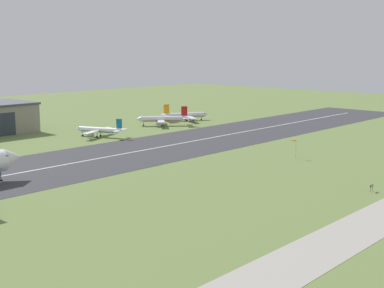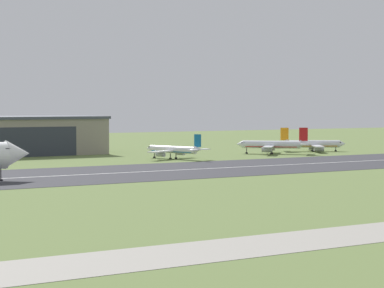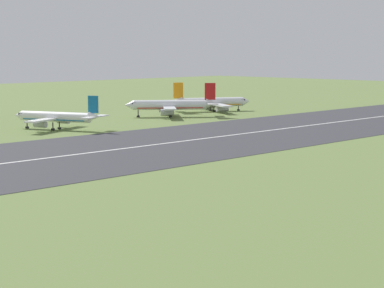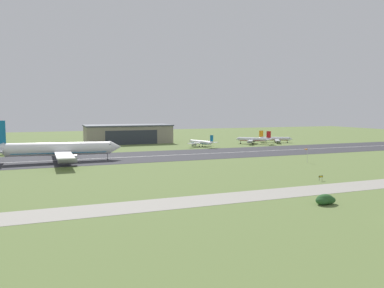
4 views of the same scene
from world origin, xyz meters
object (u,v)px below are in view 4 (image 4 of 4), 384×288
airplane_parked_far_east (253,140)px  airplane_parked_east (201,142)px  airplane_parked_centre (12,147)px  shrub_clump (325,200)px  airplane_landing (59,149)px  runway_sign (321,177)px  windsock_pole (306,150)px  airplane_parked_west (275,139)px

airplane_parked_far_east → airplane_parked_east: bearing=-173.4°
airplane_parked_centre → airplane_parked_far_east: airplane_parked_centre is taller
shrub_clump → airplane_parked_centre: bearing=118.9°
airplane_landing → runway_sign: bearing=-44.6°
shrub_clump → windsock_pole: windsock_pole is taller
airplane_landing → airplane_parked_west: bearing=18.8°
airplane_parked_west → windsock_pole: 101.20m
airplane_parked_centre → runway_sign: bearing=-50.6°
airplane_parked_east → runway_sign: (-6.01, -119.60, -1.51)m
airplane_parked_far_east → windsock_pole: (-23.54, -86.48, 2.45)m
airplane_parked_west → airplane_parked_far_east: bearing=-167.9°
shrub_clump → airplane_parked_far_east: bearing=66.1°
airplane_parked_centre → airplane_parked_far_east: 149.19m
airplane_parked_east → windsock_pole: bearing=-78.3°
airplane_parked_centre → runway_sign: airplane_parked_centre is taller
airplane_landing → airplane_parked_centre: airplane_landing is taller
airplane_parked_east → shrub_clump: airplane_parked_east is taller
airplane_parked_west → shrub_clump: 176.93m
airplane_landing → runway_sign: 112.13m
airplane_landing → runway_sign: airplane_landing is taller
airplane_landing → shrub_clump: 120.10m
airplane_parked_east → airplane_parked_far_east: airplane_parked_far_east is taller
airplane_parked_east → airplane_landing: bearing=-154.5°
airplane_parked_west → airplane_parked_east: bearing=-171.5°
airplane_parked_centre → runway_sign: 161.59m
airplane_landing → airplane_parked_centre: (-22.83, 46.16, -2.69)m
airplane_parked_west → airplane_landing: bearing=-161.2°
airplane_parked_west → runway_sign: (-67.31, -128.71, -1.26)m
airplane_parked_east → runway_sign: 119.76m
airplane_parked_centre → windsock_pole: size_ratio=3.51×
windsock_pole → shrub_clump: bearing=-124.1°
airplane_parked_east → airplane_parked_far_east: (40.53, 4.66, 0.27)m
airplane_parked_east → shrub_clump: size_ratio=4.06×
airplane_parked_west → shrub_clump: bearing=-119.5°
airplane_landing → airplane_parked_far_east: 134.37m
airplane_landing → airplane_parked_west: 155.46m
airplane_landing → shrub_clump: airplane_landing is taller
airplane_parked_east → windsock_pole: size_ratio=3.59×
airplane_parked_west → shrub_clump: airplane_parked_west is taller
windsock_pole → airplane_parked_west: bearing=64.0°
airplane_landing → airplane_parked_east: bearing=25.5°
airplane_landing → runway_sign: (79.82, -78.62, -4.38)m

